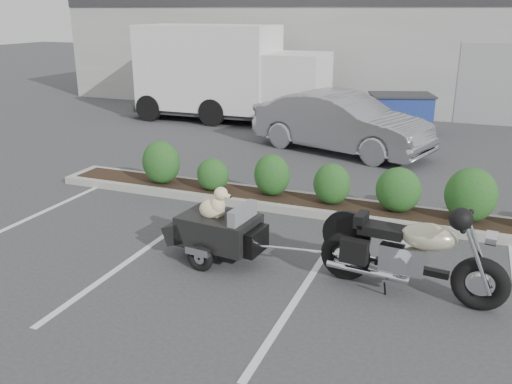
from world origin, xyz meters
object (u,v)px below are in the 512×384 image
at_px(motorcycle, 410,255).
at_px(delivery_truck, 230,76).
at_px(dumpster, 400,113).
at_px(sedan, 341,123).
at_px(pet_trailer, 218,229).

bearing_deg(motorcycle, delivery_truck, 131.49).
distance_m(motorcycle, dumpster, 10.18).
bearing_deg(sedan, dumpster, -4.07).
xyz_separation_m(dumpster, delivery_truck, (-5.66, -0.04, 0.89)).
height_order(motorcycle, sedan, sedan).
xyz_separation_m(motorcycle, delivery_truck, (-7.13, 10.04, 0.93)).
xyz_separation_m(pet_trailer, delivery_truck, (-4.35, 10.01, 1.00)).
xyz_separation_m(pet_trailer, dumpster, (1.31, 10.05, 0.11)).
distance_m(pet_trailer, dumpster, 10.14).
bearing_deg(pet_trailer, dumpster, 88.65).
relative_size(dumpster, delivery_truck, 0.31).
relative_size(sedan, dumpster, 2.23).
bearing_deg(dumpster, pet_trailer, -116.63).
height_order(sedan, dumpster, sedan).
bearing_deg(pet_trailer, delivery_truck, 119.57).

